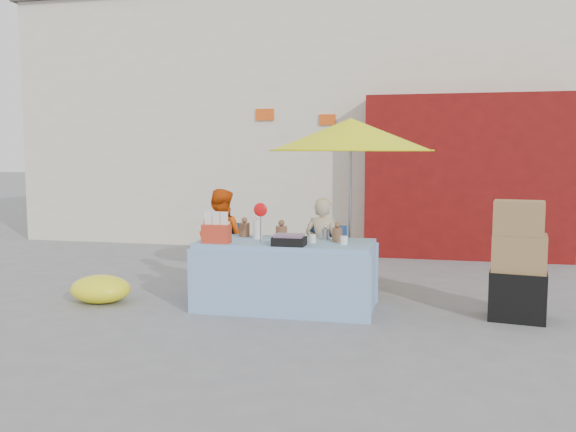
% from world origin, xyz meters
% --- Properties ---
extents(ground, '(80.00, 80.00, 0.00)m').
position_xyz_m(ground, '(0.00, 0.00, 0.00)').
color(ground, slate).
rests_on(ground, ground).
extents(backdrop, '(14.00, 8.00, 7.80)m').
position_xyz_m(backdrop, '(0.52, 7.52, 3.10)').
color(backdrop, silver).
rests_on(backdrop, ground).
extents(market_table, '(1.93, 0.90, 1.16)m').
position_xyz_m(market_table, '(0.07, 0.46, 0.38)').
color(market_table, '#80A0CC').
rests_on(market_table, ground).
extents(chair_left, '(0.57, 0.56, 0.85)m').
position_xyz_m(chair_left, '(-0.86, 0.91, 0.26)').
color(chair_left, navy).
rests_on(chair_left, ground).
extents(chair_right, '(0.57, 0.56, 0.85)m').
position_xyz_m(chair_right, '(0.39, 0.91, 0.26)').
color(chair_right, navy).
rests_on(chair_right, ground).
extents(vendor_orange, '(0.70, 0.59, 1.26)m').
position_xyz_m(vendor_orange, '(-0.86, 1.05, 0.63)').
color(vendor_orange, '#E24E0B').
rests_on(vendor_orange, ground).
extents(vendor_beige, '(0.48, 0.36, 1.18)m').
position_xyz_m(vendor_beige, '(0.39, 1.05, 0.59)').
color(vendor_beige, '#C7AF8D').
rests_on(vendor_beige, ground).
extents(umbrella, '(1.90, 1.90, 2.09)m').
position_xyz_m(umbrella, '(0.69, 1.20, 1.89)').
color(umbrella, gray).
rests_on(umbrella, ground).
extents(box_stack, '(0.61, 0.53, 1.21)m').
position_xyz_m(box_stack, '(2.48, 0.54, 0.56)').
color(box_stack, black).
rests_on(box_stack, ground).
extents(tarp_bundle, '(0.76, 0.64, 0.31)m').
position_xyz_m(tarp_bundle, '(-2.02, 0.25, 0.16)').
color(tarp_bundle, '#FFFA1A').
rests_on(tarp_bundle, ground).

